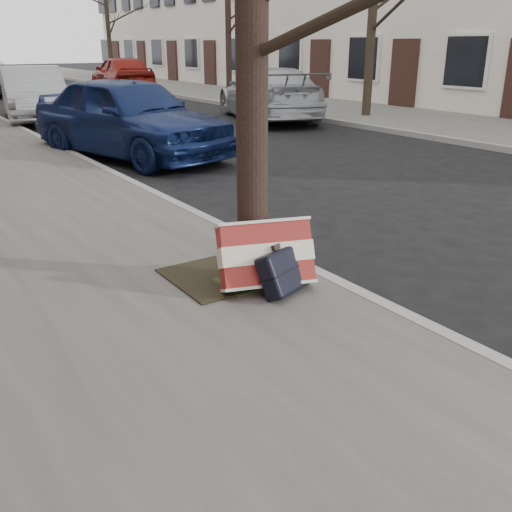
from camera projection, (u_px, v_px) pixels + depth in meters
ground at (488, 283)px, 5.00m from camera, size 120.00×120.00×0.00m
far_sidewalk at (260, 99)px, 20.71m from camera, size 4.00×70.00×0.12m
house_far at (355, 0)px, 23.04m from camera, size 6.70×40.00×7.20m
dirt_patch at (222, 275)px, 4.84m from camera, size 0.85×0.85×0.02m
suitcase_red at (265, 255)px, 4.52m from camera, size 0.82×0.61×0.56m
suitcase_navy at (285, 269)px, 4.46m from camera, size 0.56×0.43×0.39m
car_near_front at (129, 117)px, 10.25m from camera, size 2.72×4.59×1.47m
car_near_mid at (34, 94)px, 15.23m from camera, size 2.14×4.43×1.40m
car_far_front at (269, 94)px, 15.36m from camera, size 3.33×5.12×1.38m
car_far_back at (122, 74)px, 23.55m from camera, size 2.30×4.66×1.53m
tree_far_a at (372, 17)px, 14.78m from camera, size 0.24×0.24×4.98m
tree_far_b at (228, 24)px, 20.37m from camera, size 0.21×0.21×4.97m
tree_far_c at (108, 28)px, 29.67m from camera, size 0.22×0.22×5.19m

